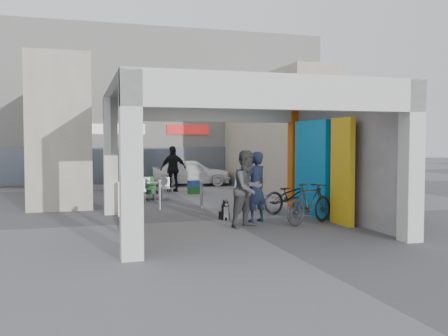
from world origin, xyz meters
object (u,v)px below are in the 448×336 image
object	(u,v)px
man_back_turned	(248,189)
man_crates	(173,169)
white_van	(191,172)
bicycle_front	(291,195)
man_with_dog	(256,187)
bicycle_rear	(310,203)
cafe_set	(151,193)
border_collie	(225,212)
produce_stand	(140,190)
man_elderly	(247,181)

from	to	relation	value
man_back_turned	man_crates	distance (m)	9.43
white_van	bicycle_front	bearing A→B (deg)	-164.42
man_with_dog	bicycle_rear	world-z (taller)	man_with_dog
cafe_set	man_crates	world-z (taller)	man_crates
man_with_dog	man_crates	distance (m)	8.79
border_collie	bicycle_front	world-z (taller)	bicycle_front
man_back_turned	bicycle_front	distance (m)	2.93
bicycle_rear	white_van	bearing A→B (deg)	-23.47
produce_stand	man_with_dog	xyz separation A→B (m)	(2.35, -6.29, 0.62)
border_collie	bicycle_front	size ratio (longest dim) A/B	0.28
border_collie	bicycle_rear	world-z (taller)	bicycle_rear
man_elderly	bicycle_front	xyz separation A→B (m)	(0.99, -1.29, -0.37)
cafe_set	border_collie	size ratio (longest dim) A/B	2.35
man_with_dog	man_back_turned	bearing A→B (deg)	30.32
bicycle_front	white_van	distance (m)	10.33
bicycle_front	man_with_dog	bearing A→B (deg)	113.64
white_van	bicycle_rear	bearing A→B (deg)	-166.92
man_elderly	white_van	size ratio (longest dim) A/B	0.46
border_collie	man_elderly	world-z (taller)	man_elderly
man_crates	white_van	distance (m)	3.23
cafe_set	bicycle_rear	xyz separation A→B (m)	(3.28, -6.43, 0.25)
produce_stand	bicycle_front	distance (m)	6.36
produce_stand	border_collie	world-z (taller)	produce_stand
border_collie	white_van	distance (m)	11.15
man_crates	bicycle_rear	bearing A→B (deg)	91.78
man_back_turned	bicycle_rear	bearing A→B (deg)	-27.90
produce_stand	man_crates	size ratio (longest dim) A/B	0.64
border_collie	man_back_turned	distance (m)	1.48
man_with_dog	bicycle_front	bearing A→B (deg)	-165.95
man_back_turned	man_elderly	bearing A→B (deg)	44.79
man_crates	man_back_turned	bearing A→B (deg)	81.53
cafe_set	white_van	distance (m)	6.55
cafe_set	man_elderly	bearing A→B (deg)	-49.36
man_crates	border_collie	bearing A→B (deg)	80.01
cafe_set	man_elderly	world-z (taller)	man_elderly
man_with_dog	man_elderly	world-z (taller)	man_with_dog
border_collie	man_with_dog	size ratio (longest dim) A/B	0.30
bicycle_rear	white_van	xyz separation A→B (m)	(-0.46, 12.33, 0.12)
man_back_turned	man_crates	xyz separation A→B (m)	(-0.18, 9.43, 0.02)
border_collie	bicycle_front	bearing A→B (deg)	9.50
produce_stand	bicycle_rear	size ratio (longest dim) A/B	0.70
produce_stand	man_back_turned	size ratio (longest dim) A/B	0.65
border_collie	man_crates	bearing A→B (deg)	81.26
cafe_set	bicycle_front	distance (m)	5.72
cafe_set	man_crates	distance (m)	3.40
produce_stand	bicycle_rear	bearing A→B (deg)	-67.42
cafe_set	bicycle_front	xyz separation A→B (m)	(3.65, -4.39, 0.24)
man_crates	bicycle_front	xyz separation A→B (m)	(2.27, -7.42, -0.46)
bicycle_front	produce_stand	bearing A→B (deg)	23.18
man_back_turned	white_van	bearing A→B (deg)	57.36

